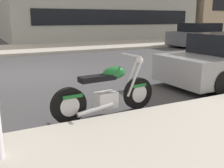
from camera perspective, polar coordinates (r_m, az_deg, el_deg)
ground_plane at (r=9.09m, az=-16.97°, el=1.93°), size 260.00×260.00×0.00m
sidewalk_far_curb at (r=21.02m, az=13.17°, el=8.80°), size 120.00×5.00×0.14m
parking_stall_stripe at (r=5.22m, az=-8.56°, el=-6.24°), size 0.12×2.20×0.01m
parked_motorcycle at (r=4.95m, az=-1.06°, el=-1.99°), size 2.13×0.62×1.12m
car_opposite_curb at (r=18.30m, az=18.17°, el=9.83°), size 4.16×2.00×1.50m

